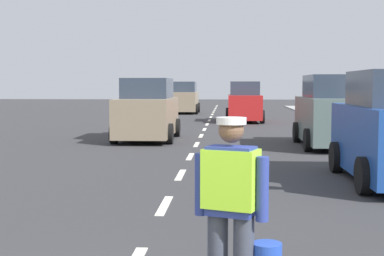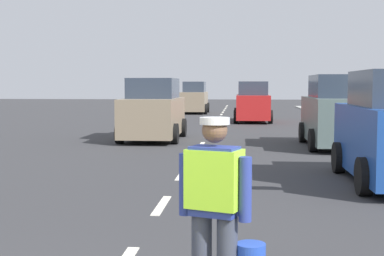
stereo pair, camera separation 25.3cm
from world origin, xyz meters
The scene contains 7 objects.
ground_plane centered at (0.00, 21.00, 0.00)m, with size 96.00×96.00×0.00m, color #333335.
lane_center_line centered at (0.00, 25.20, 0.00)m, with size 0.14×46.40×0.01m.
road_worker centered at (1.07, 1.75, 0.93)m, with size 0.76×0.42×1.67m.
car_parked_far centered at (4.27, 14.37, 1.05)m, with size 2.05×4.22×2.25m.
car_oncoming_second centered at (-1.81, 16.12, 1.01)m, with size 2.06×4.18×2.17m.
car_oncoming_third centered at (-1.89, 34.08, 0.99)m, with size 1.87×3.91×2.15m.
car_outgoing_far centered at (1.88, 25.83, 0.98)m, with size 1.94×4.17×2.11m.
Camera 1 is at (1.01, -2.91, 1.95)m, focal length 51.07 mm.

